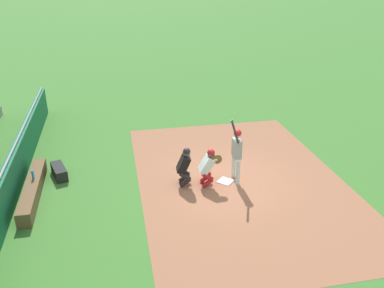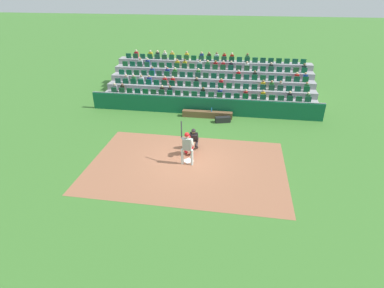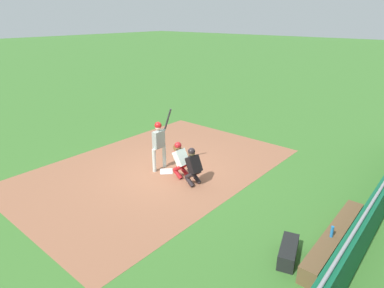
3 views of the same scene
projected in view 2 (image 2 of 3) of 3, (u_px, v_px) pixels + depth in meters
The scene contains 11 objects.
ground_plane at pixel (188, 161), 15.91m from camera, with size 160.00×160.00×0.00m, color #3D742D.
infield_dirt_patch at pixel (187, 166), 15.47m from camera, with size 9.86×6.55×0.01m, color #9B6145.
home_plate_marker at pixel (188, 161), 15.90m from camera, with size 0.44×0.44×0.02m, color white.
batter_at_plate at pixel (187, 145), 15.10m from camera, with size 0.68×0.48×2.26m.
catcher_crouching at pixel (189, 144), 16.12m from camera, with size 0.47×0.71×1.26m.
home_plate_umpire at pixel (194, 138), 16.72m from camera, with size 0.49×0.49×1.29m.
dugout_wall at pixel (203, 106), 21.30m from camera, with size 16.12×0.24×1.27m.
dugout_bench at pixel (207, 114), 20.95m from camera, with size 3.42×0.40×0.44m, color brown.
water_bottle_on_bench at pixel (212, 110), 20.74m from camera, with size 0.07×0.07×0.28m, color #2579C8.
equipment_duffel_bag at pixel (223, 120), 20.24m from camera, with size 1.00×0.36×0.37m, color black.
bleacher_stand at pixel (210, 82), 25.62m from camera, with size 16.50×5.02×3.02m.
Camera 2 is at (-2.27, 13.46, 8.22)m, focal length 28.60 mm.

